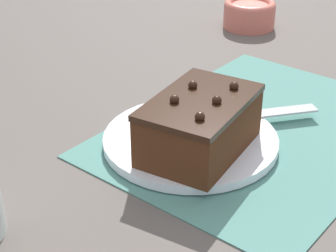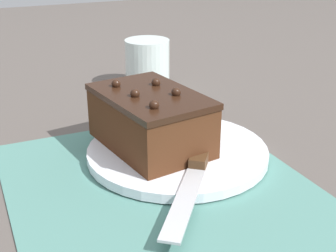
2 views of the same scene
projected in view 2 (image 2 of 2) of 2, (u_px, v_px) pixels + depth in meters
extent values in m
plane|color=#544C47|center=(173.00, 203.00, 0.52)|extent=(3.00, 3.00, 0.00)
cube|color=slate|center=(173.00, 201.00, 0.52)|extent=(0.46, 0.34, 0.00)
cylinder|color=white|center=(177.00, 152.00, 0.62)|extent=(0.24, 0.24, 0.01)
cube|color=#472614|center=(151.00, 123.00, 0.61)|extent=(0.17, 0.13, 0.07)
cube|color=black|center=(150.00, 96.00, 0.59)|extent=(0.18, 0.13, 0.01)
sphere|color=black|center=(154.00, 105.00, 0.54)|extent=(0.01, 0.01, 0.01)
sphere|color=black|center=(176.00, 92.00, 0.58)|extent=(0.01, 0.01, 0.01)
sphere|color=black|center=(134.00, 94.00, 0.58)|extent=(0.01, 0.01, 0.01)
sphere|color=black|center=(156.00, 82.00, 0.62)|extent=(0.01, 0.01, 0.01)
sphere|color=black|center=(116.00, 84.00, 0.61)|extent=(0.01, 0.01, 0.01)
cube|color=#472D19|center=(201.00, 154.00, 0.58)|extent=(0.06, 0.06, 0.01)
cube|color=#B7BABF|center=(184.00, 202.00, 0.49)|extent=(0.13, 0.10, 0.00)
cylinder|color=silver|center=(147.00, 64.00, 0.88)|extent=(0.08, 0.08, 0.09)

